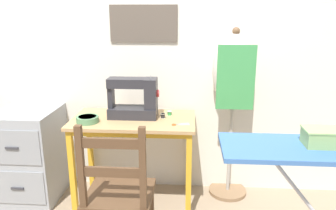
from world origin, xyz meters
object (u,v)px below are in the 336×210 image
at_px(wooden_chair, 119,197).
at_px(dress_form, 234,80).
at_px(storage_box, 325,137).
at_px(fabric_bowl, 88,119).
at_px(thread_spool_mid_table, 170,113).
at_px(sewing_machine, 136,99).
at_px(thread_spool_near_machine, 163,116).
at_px(scissors, 178,124).
at_px(filing_cabinet, 31,154).
at_px(ironing_board, 333,156).

relative_size(wooden_chair, dress_form, 0.67).
bearing_deg(storage_box, dress_form, 109.40).
distance_m(fabric_bowl, thread_spool_mid_table, 0.63).
bearing_deg(thread_spool_mid_table, sewing_machine, -165.20).
relative_size(thread_spool_mid_table, storage_box, 0.19).
xyz_separation_m(thread_spool_near_machine, thread_spool_mid_table, (0.05, 0.07, -0.00)).
xyz_separation_m(fabric_bowl, dress_form, (1.10, 0.32, 0.25)).
height_order(scissors, thread_spool_mid_table, thread_spool_mid_table).
height_order(thread_spool_near_machine, filing_cabinet, thread_spool_near_machine).
relative_size(scissors, dress_form, 0.09).
relative_size(sewing_machine, thread_spool_mid_table, 9.54).
bearing_deg(thread_spool_mid_table, ironing_board, -44.99).
bearing_deg(wooden_chair, ironing_board, -6.65).
relative_size(filing_cabinet, storage_box, 3.54).
bearing_deg(ironing_board, dress_form, 111.33).
relative_size(fabric_bowl, dress_form, 0.12).
xyz_separation_m(sewing_machine, dress_form, (0.76, 0.17, 0.13)).
bearing_deg(wooden_chair, scissors, 58.18).
relative_size(sewing_machine, scissors, 2.97).
height_order(sewing_machine, filing_cabinet, sewing_machine).
bearing_deg(scissors, thread_spool_near_machine, 128.94).
relative_size(wooden_chair, ironing_board, 0.83).
xyz_separation_m(sewing_machine, scissors, (0.33, -0.16, -0.14)).
bearing_deg(wooden_chair, fabric_bowl, 122.08).
bearing_deg(ironing_board, sewing_machine, 144.31).
height_order(thread_spool_near_machine, storage_box, storage_box).
height_order(thread_spool_near_machine, dress_form, dress_form).
height_order(dress_form, storage_box, dress_form).
bearing_deg(filing_cabinet, thread_spool_near_machine, -1.29).
relative_size(sewing_machine, storage_box, 1.81).
xyz_separation_m(sewing_machine, filing_cabinet, (-0.90, 0.02, -0.49)).
relative_size(fabric_bowl, ironing_board, 0.15).
height_order(sewing_machine, dress_form, dress_form).
bearing_deg(wooden_chair, thread_spool_near_machine, 72.93).
bearing_deg(filing_cabinet, dress_form, 5.30).
relative_size(thread_spool_mid_table, dress_form, 0.03).
distance_m(scissors, thread_spool_mid_table, 0.24).
bearing_deg(sewing_machine, storage_box, -36.17).
bearing_deg(thread_spool_mid_table, storage_box, -45.88).
relative_size(thread_spool_near_machine, dress_form, 0.03).
height_order(scissors, ironing_board, ironing_board).
bearing_deg(sewing_machine, ironing_board, -35.69).
distance_m(wooden_chair, ironing_board, 1.21).
distance_m(fabric_bowl, ironing_board, 1.63).
distance_m(dress_form, ironing_board, 1.08).
height_order(fabric_bowl, filing_cabinet, fabric_bowl).
xyz_separation_m(filing_cabinet, storage_box, (2.00, -0.82, 0.53)).
distance_m(sewing_machine, storage_box, 1.36).
bearing_deg(thread_spool_near_machine, dress_form, 18.01).
bearing_deg(fabric_bowl, filing_cabinet, 163.34).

